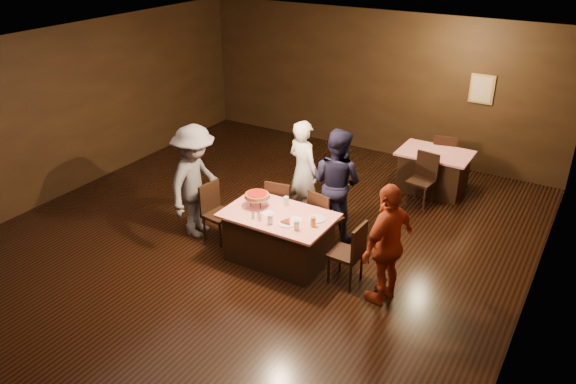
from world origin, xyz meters
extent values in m
plane|color=black|center=(0.00, 0.00, 0.00)|extent=(10.00, 10.00, 0.00)
cube|color=silver|center=(0.00, 0.00, 3.00)|extent=(8.00, 10.00, 0.04)
cube|color=black|center=(0.00, 5.00, 1.50)|extent=(8.00, 0.04, 3.00)
cube|color=black|center=(-4.00, 0.00, 1.50)|extent=(0.04, 10.00, 3.00)
cube|color=black|center=(4.00, 0.00, 1.50)|extent=(0.04, 10.00, 3.00)
cube|color=tan|center=(2.20, 4.97, 1.70)|extent=(0.46, 0.03, 0.56)
cube|color=beige|center=(2.20, 4.95, 1.70)|extent=(0.38, 0.01, 0.48)
cube|color=red|center=(0.61, 0.16, 0.39)|extent=(1.60, 1.00, 0.77)
cube|color=red|center=(1.82, 3.68, 0.39)|extent=(1.30, 0.90, 0.77)
cube|color=black|center=(0.21, 0.91, 0.47)|extent=(0.48, 0.48, 0.95)
cube|color=black|center=(1.01, 0.91, 0.47)|extent=(0.50, 0.50, 0.95)
cube|color=black|center=(-0.49, 0.16, 0.47)|extent=(0.47, 0.47, 0.95)
cube|color=black|center=(1.71, 0.16, 0.47)|extent=(0.44, 0.44, 0.95)
cube|color=black|center=(1.82, 2.98, 0.47)|extent=(0.47, 0.47, 0.95)
cube|color=black|center=(1.82, 4.28, 0.47)|extent=(0.50, 0.50, 0.95)
imported|color=silver|center=(0.28, 1.46, 0.88)|extent=(0.75, 0.61, 1.76)
imported|color=black|center=(0.97, 1.31, 0.90)|extent=(0.95, 0.79, 1.79)
imported|color=#545559|center=(-0.93, 0.16, 0.92)|extent=(0.84, 1.27, 1.85)
imported|color=#A4391D|center=(2.33, 0.07, 0.85)|extent=(0.64, 1.07, 1.71)
cylinder|color=black|center=(0.21, 0.31, 0.84)|extent=(0.01, 0.01, 0.15)
cylinder|color=black|center=(0.12, 0.16, 0.84)|extent=(0.01, 0.01, 0.15)
cylinder|color=black|center=(0.29, 0.16, 0.84)|extent=(0.01, 0.01, 0.15)
cylinder|color=silver|center=(0.21, 0.21, 0.93)|extent=(0.38, 0.38, 0.01)
cylinder|color=#B27233|center=(0.21, 0.21, 0.96)|extent=(0.35, 0.35, 0.05)
cylinder|color=#A5140C|center=(0.21, 0.21, 0.98)|extent=(0.30, 0.30, 0.01)
cylinder|color=white|center=(0.86, -0.02, 0.78)|extent=(0.25, 0.25, 0.01)
cylinder|color=#B27233|center=(0.86, -0.02, 0.81)|extent=(0.18, 0.18, 0.04)
cylinder|color=#A5140C|center=(0.86, -0.02, 0.83)|extent=(0.14, 0.14, 0.01)
cylinder|color=white|center=(1.16, 0.31, 0.78)|extent=(0.25, 0.25, 0.01)
cylinder|color=silver|center=(0.66, -0.14, 0.84)|extent=(0.08, 0.08, 0.14)
cylinder|color=silver|center=(1.06, -0.09, 0.84)|extent=(0.08, 0.08, 0.14)
cylinder|color=#BF7F26|center=(1.21, 0.11, 0.84)|extent=(0.08, 0.08, 0.14)
cylinder|color=silver|center=(0.56, 0.46, 0.84)|extent=(0.08, 0.08, 0.14)
cylinder|color=silver|center=(0.43, -0.09, 0.81)|extent=(0.04, 0.04, 0.08)
cylinder|color=silver|center=(0.43, -0.09, 0.85)|extent=(0.05, 0.05, 0.02)
cylinder|color=silver|center=(0.49, -0.14, 0.81)|extent=(0.04, 0.04, 0.08)
cylinder|color=silver|center=(0.49, -0.14, 0.85)|extent=(0.05, 0.05, 0.02)
cylinder|color=silver|center=(0.37, -0.14, 0.81)|extent=(0.04, 0.04, 0.08)
cylinder|color=silver|center=(0.37, -0.14, 0.85)|extent=(0.05, 0.05, 0.02)
cube|color=white|center=(0.91, 0.16, 0.77)|extent=(0.19, 0.19, 0.01)
cube|color=white|center=(0.46, 0.11, 0.77)|extent=(0.21, 0.21, 0.01)
camera|label=1|loc=(4.42, -5.91, 4.65)|focal=35.00mm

